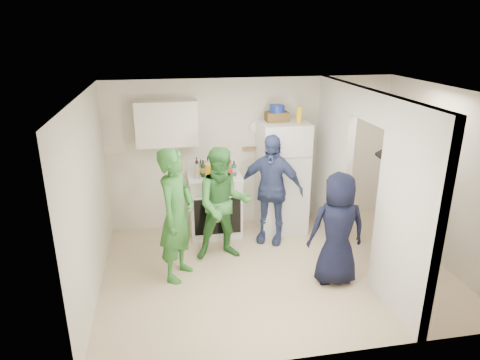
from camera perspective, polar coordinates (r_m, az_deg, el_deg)
name	(u,v)px	position (r m, az deg, el deg)	size (l,w,h in m)	color
floor	(276,270)	(6.21, 4.82, -11.92)	(4.80, 4.80, 0.00)	beige
wall_back	(252,153)	(7.23, 1.65, 3.63)	(4.80, 4.80, 0.00)	silver
wall_front	(325,250)	(4.20, 11.32, -9.17)	(4.80, 4.80, 0.00)	silver
wall_left	(89,200)	(5.56, -19.47, -2.57)	(3.40, 3.40, 0.00)	silver
wall_right	(443,177)	(6.69, 25.44, 0.33)	(3.40, 3.40, 0.00)	silver
ceiling	(282,92)	(5.35, 5.59, 11.55)	(4.80, 4.80, 0.00)	white
partition_pier_back	(333,159)	(7.03, 12.31, 2.70)	(0.12, 1.20, 2.50)	silver
partition_pier_front	(407,215)	(5.19, 21.39, -4.40)	(0.12, 1.20, 2.50)	silver
partition_header	(372,106)	(5.82, 17.14, 9.45)	(0.12, 1.00, 0.40)	silver
stove	(215,204)	(7.06, -3.38, -3.19)	(0.85, 0.71, 1.01)	white
upper_cabinet	(167,123)	(6.76, -9.77, 7.47)	(0.95, 0.34, 0.70)	silver
fridge	(282,177)	(7.09, 5.58, 0.44)	(0.76, 0.74, 1.84)	white
wicker_basket	(277,117)	(6.85, 4.93, 8.42)	(0.35, 0.25, 0.15)	brown
blue_bowl	(277,108)	(6.83, 4.96, 9.49)	(0.24, 0.24, 0.11)	navy
yellow_cup_stack_top	(299,115)	(6.79, 7.91, 8.64)	(0.09, 0.09, 0.25)	yellow
wall_clock	(256,127)	(7.11, 2.12, 7.09)	(0.22, 0.22, 0.03)	white
spice_shelf	(253,148)	(7.16, 1.74, 4.29)	(0.35, 0.08, 0.03)	olive
nook_window	(437,146)	(6.72, 24.84, 4.09)	(0.03, 0.70, 0.80)	black
nook_window_frame	(437,146)	(6.72, 24.73, 4.09)	(0.04, 0.76, 0.86)	white
nook_valance	(439,122)	(6.63, 24.98, 6.99)	(0.04, 0.82, 0.18)	white
yellow_cup_stack_stove	(208,172)	(6.62, -4.28, 1.06)	(0.09, 0.09, 0.25)	#FFA915
red_cup	(230,174)	(6.70, -1.40, 0.76)	(0.09, 0.09, 0.12)	red
person_green_left	(176,215)	(5.71, -8.47, -4.67)	(0.67, 0.44, 1.83)	#2E702C
person_green_center	(223,204)	(6.16, -2.23, -3.28)	(0.82, 0.64, 1.69)	#3E8C3D
person_denim	(270,189)	(6.66, 4.07, -1.24)	(1.03, 0.43, 1.75)	#3B4782
person_navy	(337,229)	(5.74, 12.86, -6.43)	(0.75, 0.49, 1.54)	black
person_nook	(394,200)	(6.58, 19.83, -2.50)	(1.16, 0.67, 1.79)	black
bottle_a	(197,165)	(6.94, -5.78, 1.98)	(0.06, 0.06, 0.27)	maroon
bottle_b	(203,169)	(6.75, -4.93, 1.53)	(0.07, 0.07, 0.28)	#174724
bottle_c	(208,164)	(6.95, -4.32, 2.08)	(0.07, 0.07, 0.27)	silver
bottle_d	(215,168)	(6.81, -3.33, 1.60)	(0.07, 0.07, 0.25)	brown
bottle_e	(218,161)	(7.03, -2.90, 2.52)	(0.07, 0.07, 0.33)	#9AA5AA
bottle_f	(226,165)	(6.89, -1.93, 2.08)	(0.07, 0.07, 0.30)	#163C1B
bottle_g	(229,164)	(7.02, -1.41, 2.16)	(0.07, 0.07, 0.24)	olive
bottle_h	(197,169)	(6.69, -5.74, 1.47)	(0.08, 0.08, 0.31)	#B1B5BE
bottle_i	(217,165)	(6.93, -3.06, 2.04)	(0.06, 0.06, 0.27)	#581C0F
bottle_j	(234,168)	(6.79, -0.81, 1.57)	(0.08, 0.08, 0.25)	#226632
bottle_k	(201,167)	(6.88, -5.25, 1.75)	(0.07, 0.07, 0.25)	#8F5E21
bottle_l	(223,168)	(6.74, -2.23, 1.56)	(0.08, 0.08, 0.28)	#959BA4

